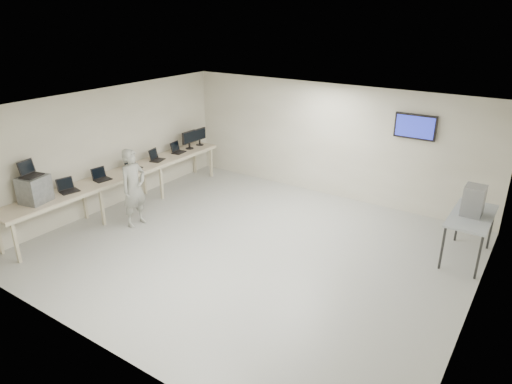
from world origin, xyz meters
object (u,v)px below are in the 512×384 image
Objects in this scene: equipment_box at (34,189)px; soldier at (134,188)px; workbench at (123,175)px; side_table at (471,218)px.

soldier is at bearing 47.68° from equipment_box.
soldier is (0.88, -0.47, 0.03)m from workbench.
workbench is at bearing -164.59° from side_table.
workbench is at bearing 75.66° from equipment_box.
side_table reaches higher than workbench.
equipment_box is 0.31× the size of soldier.
equipment_box is (-0.06, -2.12, 0.34)m from workbench.
equipment_box is at bearing 151.03° from soldier.
equipment_box reaches higher than side_table.
side_table is at bearing -68.06° from soldier.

